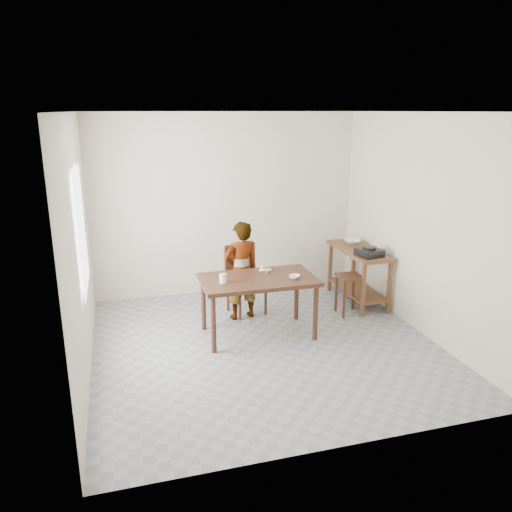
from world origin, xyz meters
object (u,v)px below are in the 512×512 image
object	(u,v)px
dining_table	(258,306)
dining_chair	(246,281)
stool	(349,295)
prep_counter	(358,275)
child	(241,271)

from	to	relation	value
dining_table	dining_chair	world-z (taller)	dining_chair
dining_chair	stool	xyz separation A→B (m)	(1.35, -0.42, -0.19)
dining_table	prep_counter	world-z (taller)	prep_counter
prep_counter	stool	bearing A→B (deg)	-129.69
dining_table	dining_chair	distance (m)	0.73
dining_table	child	bearing A→B (deg)	96.96
prep_counter	dining_chair	distance (m)	1.68
dining_table	stool	size ratio (longest dim) A/B	2.50
prep_counter	dining_chair	bearing A→B (deg)	179.39
dining_table	child	xyz separation A→B (m)	(-0.07, 0.57, 0.29)
dining_table	prep_counter	size ratio (longest dim) A/B	1.17
prep_counter	dining_chair	world-z (taller)	dining_chair
dining_chair	prep_counter	bearing A→B (deg)	-12.04
dining_table	dining_chair	xyz separation A→B (m)	(0.04, 0.72, 0.10)
prep_counter	child	xyz separation A→B (m)	(-1.79, -0.13, 0.27)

